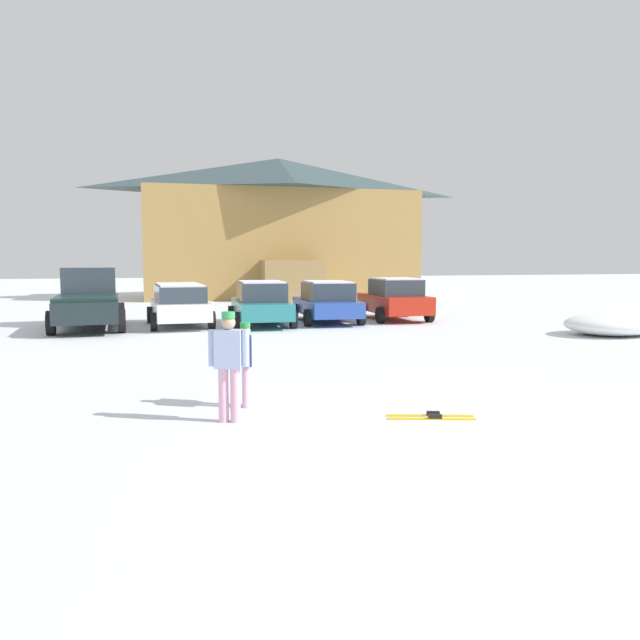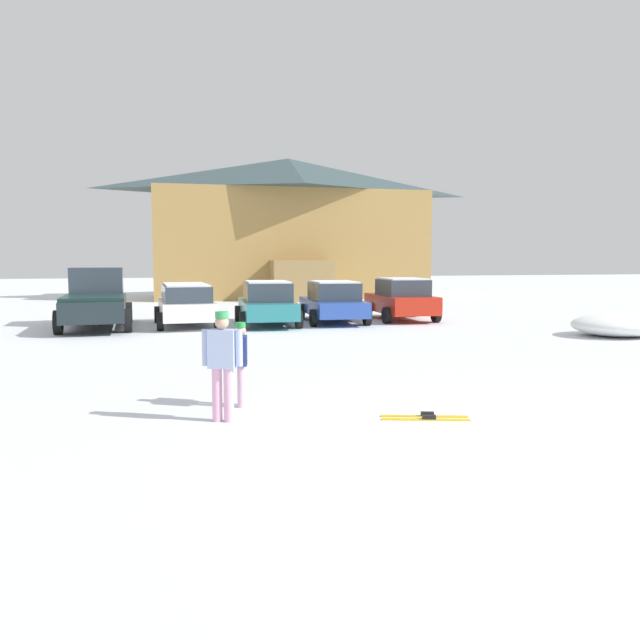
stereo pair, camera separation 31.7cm
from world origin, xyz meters
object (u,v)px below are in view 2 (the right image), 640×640
Objects in this scene: parked_white_suv at (186,303)px; parked_blue_hatchback at (333,302)px; skier_adult_in_blue_parka at (222,360)px; ski_lodge at (289,227)px; pair_of_skis at (426,417)px; plowed_snow_pile at (620,325)px; skier_teen_in_navy_coat at (241,359)px; parked_red_sedan at (401,299)px; pickup_truck at (96,300)px; parked_teal_hatchback at (267,303)px.

parked_white_suv is 5.60m from parked_blue_hatchback.
skier_adult_in_blue_parka is (-0.19, -14.15, 0.09)m from parked_white_suv.
ski_lodge is 13.08× the size of pair_of_skis.
parked_white_suv is at bearing 152.85° from plowed_snow_pile.
ski_lodge reaches higher than skier_teen_in_navy_coat.
plowed_snow_pile is at bearing -54.96° from parked_red_sedan.
pickup_truck is 3.45× the size of skier_adult_in_blue_parka.
parked_white_suv is at bearing -5.20° from pickup_truck.
plowed_snow_pile is (13.26, -6.80, -0.49)m from parked_white_suv.
skier_teen_in_navy_coat is at bearing -103.70° from ski_lodge.
skier_teen_in_navy_coat reaches higher than pair_of_skis.
pickup_truck is at bearing 174.80° from parked_white_suv.
parked_red_sedan reaches higher than parked_white_suv.
ski_lodge is at bearing 65.84° from parked_white_suv.
plowed_snow_pile is (16.41, -7.09, -0.63)m from pickup_truck.
parked_white_suv reaches higher than skier_teen_in_navy_coat.
ski_lodge is at bearing 103.63° from plowed_snow_pile.
parked_blue_hatchback is (5.59, -0.25, -0.03)m from parked_white_suv.
pair_of_skis is at bearing -12.12° from skier_adult_in_blue_parka.
plowed_snow_pile is at bearing 37.51° from pair_of_skis.
plowed_snow_pile is (4.74, -6.76, -0.50)m from parked_red_sedan.
parked_white_suv is 14.15m from skier_adult_in_blue_parka.
parked_red_sedan is (8.53, -0.05, 0.00)m from parked_white_suv.
skier_adult_in_blue_parka is 15.34m from plowed_snow_pile.
parked_red_sedan is 8.27m from plowed_snow_pile.
parked_red_sedan is at bearing -86.65° from ski_lodge.
parked_white_suv is 1.01× the size of parked_blue_hatchback.
pair_of_skis is 0.43× the size of plowed_snow_pile.
parked_red_sedan is 15.59m from skier_teen_in_navy_coat.
parked_white_suv is 1.14× the size of parked_red_sedan.
ski_lodge reaches higher than parked_white_suv.
parked_blue_hatchback is 10.10m from plowed_snow_pile.
skier_teen_in_navy_coat is (-5.38, -12.99, -0.02)m from parked_blue_hatchback.
plowed_snow_pile is (10.33, -6.23, -0.47)m from parked_teal_hatchback.
pickup_truck is (-3.14, 0.29, 0.14)m from parked_white_suv.
parked_teal_hatchback reaches higher than parked_blue_hatchback.
skier_teen_in_navy_coat is at bearing -89.07° from parked_white_suv.
parked_blue_hatchback is 8.75m from pickup_truck.
plowed_snow_pile is at bearing -31.09° from parked_teal_hatchback.
parked_blue_hatchback is 3.31× the size of skier_teen_in_navy_coat.
skier_teen_in_navy_coat is 1.03× the size of pair_of_skis.
pickup_truck is at bearing -122.89° from ski_lodge.
pickup_truck is (-6.08, 0.86, 0.16)m from parked_teal_hatchback.
ski_lodge is 17.28m from parked_red_sedan.
parked_blue_hatchback is at bearing 67.50° from skier_teen_in_navy_coat.
skier_adult_in_blue_parka is (-5.78, -13.90, 0.12)m from parked_blue_hatchback.
parked_blue_hatchback is 14.06m from skier_teen_in_navy_coat.
ski_lodge reaches higher than pickup_truck.
plowed_snow_pile is (10.42, 8.00, 0.34)m from pair_of_skis.
skier_adult_in_blue_parka is at bearing -90.77° from parked_white_suv.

